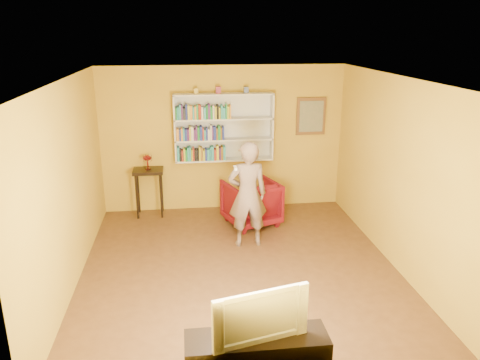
# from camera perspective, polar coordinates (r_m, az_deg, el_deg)

# --- Properties ---
(room_shell) EXTENTS (5.30, 5.80, 2.88)m
(room_shell) POSITION_cam_1_polar(r_m,az_deg,el_deg) (6.47, -0.05, -2.81)
(room_shell) COLOR #4D3018
(room_shell) RESTS_ON ground
(bookshelf) EXTENTS (1.80, 0.29, 1.23)m
(bookshelf) POSITION_cam_1_polar(r_m,az_deg,el_deg) (8.62, -2.02, 6.46)
(bookshelf) COLOR silver
(bookshelf) RESTS_ON room_shell
(books_row_lower) EXTENTS (0.87, 0.19, 0.26)m
(books_row_lower) POSITION_cam_1_polar(r_m,az_deg,el_deg) (8.59, -4.70, 3.21)
(books_row_lower) COLOR teal
(books_row_lower) RESTS_ON bookshelf
(books_row_middle) EXTENTS (0.86, 0.19, 0.26)m
(books_row_middle) POSITION_cam_1_polar(r_m,az_deg,el_deg) (8.50, -4.83, 5.67)
(books_row_middle) COLOR orange
(books_row_middle) RESTS_ON bookshelf
(books_row_upper) EXTENTS (0.98, 0.19, 0.27)m
(books_row_upper) POSITION_cam_1_polar(r_m,az_deg,el_deg) (8.43, -4.51, 8.23)
(books_row_upper) COLOR #1B7D31
(books_row_upper) RESTS_ON bookshelf
(ornament_left) EXTENTS (0.07, 0.07, 0.10)m
(ornament_left) POSITION_cam_1_polar(r_m,az_deg,el_deg) (8.42, -5.38, 10.74)
(ornament_left) COLOR gold
(ornament_left) RESTS_ON bookshelf
(ornament_centre) EXTENTS (0.09, 0.09, 0.12)m
(ornament_centre) POSITION_cam_1_polar(r_m,az_deg,el_deg) (8.44, -2.66, 10.90)
(ornament_centre) COLOR #8B2E46
(ornament_centre) RESTS_ON bookshelf
(ornament_right) EXTENTS (0.08, 0.08, 0.11)m
(ornament_right) POSITION_cam_1_polar(r_m,az_deg,el_deg) (8.49, 0.75, 10.92)
(ornament_right) COLOR slate
(ornament_right) RESTS_ON bookshelf
(framed_painting) EXTENTS (0.55, 0.05, 0.70)m
(framed_painting) POSITION_cam_1_polar(r_m,az_deg,el_deg) (8.93, 8.65, 7.70)
(framed_painting) COLOR brown
(framed_painting) RESTS_ON room_shell
(console_table) EXTENTS (0.54, 0.41, 0.88)m
(console_table) POSITION_cam_1_polar(r_m,az_deg,el_deg) (8.67, -11.09, 0.31)
(console_table) COLOR black
(console_table) RESTS_ON ground
(ruby_lustre) EXTENTS (0.16, 0.16, 0.26)m
(ruby_lustre) POSITION_cam_1_polar(r_m,az_deg,el_deg) (8.57, -11.22, 2.50)
(ruby_lustre) COLOR maroon
(ruby_lustre) RESTS_ON console_table
(armchair) EXTENTS (1.08, 1.10, 0.79)m
(armchair) POSITION_cam_1_polar(r_m,az_deg,el_deg) (8.24, 1.37, -2.76)
(armchair) COLOR #4F0510
(armchair) RESTS_ON ground
(person) EXTENTS (0.64, 0.44, 1.70)m
(person) POSITION_cam_1_polar(r_m,az_deg,el_deg) (7.28, 0.93, -1.79)
(person) COLOR #725D53
(person) RESTS_ON ground
(game_remote) EXTENTS (0.04, 0.15, 0.04)m
(game_remote) POSITION_cam_1_polar(r_m,az_deg,el_deg) (6.72, -0.58, 1.47)
(game_remote) COLOR white
(game_remote) RESTS_ON person
(tv_cabinet) EXTENTS (1.39, 0.42, 0.50)m
(tv_cabinet) POSITION_cam_1_polar(r_m,az_deg,el_deg) (4.88, 2.03, -20.87)
(tv_cabinet) COLOR black
(tv_cabinet) RESTS_ON ground
(television) EXTENTS (0.95, 0.35, 0.55)m
(television) POSITION_cam_1_polar(r_m,az_deg,el_deg) (4.57, 2.11, -15.78)
(television) COLOR black
(television) RESTS_ON tv_cabinet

